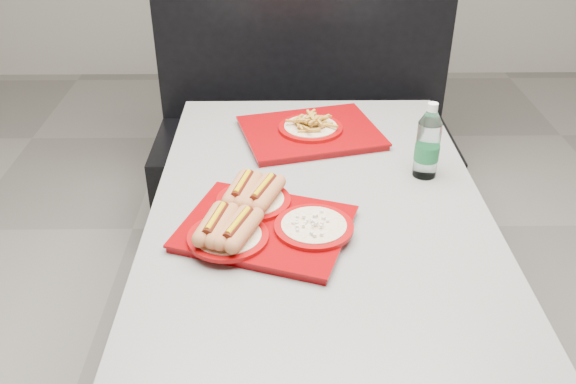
{
  "coord_description": "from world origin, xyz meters",
  "views": [
    {
      "loc": [
        -0.1,
        -1.39,
        1.63
      ],
      "look_at": [
        -0.08,
        -0.08,
        0.83
      ],
      "focal_mm": 38.0,
      "sensor_mm": 36.0,
      "label": 1
    }
  ],
  "objects_px": {
    "booth_bench": "(303,138)",
    "water_bottle": "(428,145)",
    "diner_table": "(317,251)",
    "tray_near": "(260,220)",
    "tray_far": "(311,129)"
  },
  "relations": [
    {
      "from": "booth_bench",
      "to": "water_bottle",
      "type": "height_order",
      "value": "booth_bench"
    },
    {
      "from": "booth_bench",
      "to": "water_bottle",
      "type": "xyz_separation_m",
      "value": [
        0.31,
        -0.95,
        0.45
      ]
    },
    {
      "from": "booth_bench",
      "to": "tray_near",
      "type": "relative_size",
      "value": 2.78
    },
    {
      "from": "diner_table",
      "to": "tray_far",
      "type": "xyz_separation_m",
      "value": [
        -0.01,
        0.4,
        0.19
      ]
    },
    {
      "from": "tray_near",
      "to": "tray_far",
      "type": "height_order",
      "value": "tray_near"
    },
    {
      "from": "diner_table",
      "to": "tray_far",
      "type": "relative_size",
      "value": 2.84
    },
    {
      "from": "booth_bench",
      "to": "tray_near",
      "type": "bearing_deg",
      "value": -97.29
    },
    {
      "from": "water_bottle",
      "to": "diner_table",
      "type": "bearing_deg",
      "value": -155.03
    },
    {
      "from": "booth_bench",
      "to": "tray_far",
      "type": "distance_m",
      "value": 0.78
    },
    {
      "from": "diner_table",
      "to": "booth_bench",
      "type": "distance_m",
      "value": 1.11
    },
    {
      "from": "tray_far",
      "to": "water_bottle",
      "type": "xyz_separation_m",
      "value": [
        0.32,
        -0.26,
        0.07
      ]
    },
    {
      "from": "diner_table",
      "to": "tray_far",
      "type": "bearing_deg",
      "value": 90.76
    },
    {
      "from": "booth_bench",
      "to": "water_bottle",
      "type": "relative_size",
      "value": 5.99
    },
    {
      "from": "booth_bench",
      "to": "tray_far",
      "type": "xyz_separation_m",
      "value": [
        -0.01,
        -0.69,
        0.37
      ]
    },
    {
      "from": "tray_near",
      "to": "water_bottle",
      "type": "xyz_separation_m",
      "value": [
        0.47,
        0.28,
        0.07
      ]
    }
  ]
}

